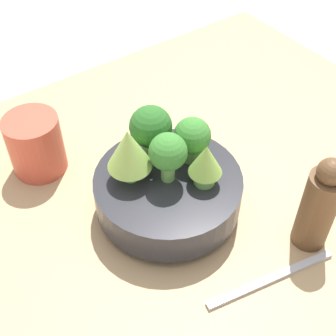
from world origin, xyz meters
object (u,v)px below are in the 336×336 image
at_px(bowl, 168,191).
at_px(cup, 36,144).
at_px(pepper_mill, 319,205).
at_px(fork, 271,279).

bearing_deg(bowl, cup, 121.48).
distance_m(pepper_mill, fork, 0.11).
height_order(pepper_mill, fork, pepper_mill).
height_order(cup, pepper_mill, pepper_mill).
bearing_deg(bowl, fork, -77.41).
distance_m(bowl, pepper_mill, 0.21).
relative_size(pepper_mill, fork, 0.82).
bearing_deg(fork, bowl, 102.59).
bearing_deg(pepper_mill, cup, 125.03).
bearing_deg(pepper_mill, fork, -168.20).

